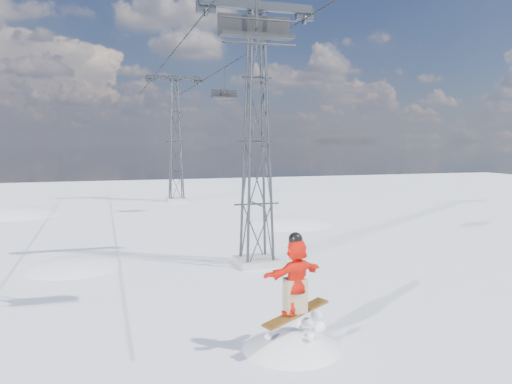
# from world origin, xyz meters

# --- Properties ---
(ground) EXTENTS (120.00, 120.00, 0.00)m
(ground) POSITION_xyz_m (0.00, 0.00, 0.00)
(ground) COLOR white
(ground) RESTS_ON ground
(snow_terrain) EXTENTS (39.00, 37.00, 22.00)m
(snow_terrain) POSITION_xyz_m (-4.77, 21.24, -9.59)
(snow_terrain) COLOR white
(snow_terrain) RESTS_ON ground
(lift_tower_near) EXTENTS (5.20, 1.80, 11.43)m
(lift_tower_near) POSITION_xyz_m (0.80, 8.00, 5.47)
(lift_tower_near) COLOR #999999
(lift_tower_near) RESTS_ON ground
(lift_tower_far) EXTENTS (5.20, 1.80, 11.43)m
(lift_tower_far) POSITION_xyz_m (0.80, 33.00, 5.47)
(lift_tower_far) COLOR #999999
(lift_tower_far) RESTS_ON ground
(haul_cables) EXTENTS (4.46, 51.00, 0.06)m
(haul_cables) POSITION_xyz_m (0.80, 19.50, 10.85)
(haul_cables) COLOR black
(haul_cables) RESTS_ON ground
(lift_chair_near) EXTENTS (2.15, 0.62, 2.67)m
(lift_chair_near) POSITION_xyz_m (-1.40, 0.98, 8.71)
(lift_chair_near) COLOR black
(lift_chair_near) RESTS_ON ground
(lift_chair_mid) EXTENTS (1.94, 0.56, 2.41)m
(lift_chair_mid) POSITION_xyz_m (3.00, 23.00, 8.92)
(lift_chair_mid) COLOR black
(lift_chair_mid) RESTS_ON ground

